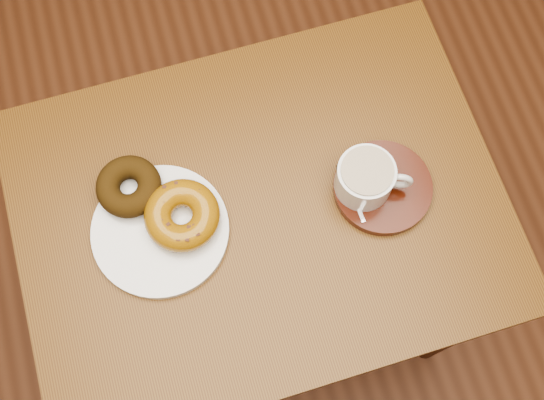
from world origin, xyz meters
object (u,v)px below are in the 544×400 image
object	(u,v)px
donut_plate	(160,231)
saucer	(382,187)
cafe_table	(261,228)
coffee_cup	(366,178)

from	to	relation	value
donut_plate	saucer	world-z (taller)	saucer
cafe_table	saucer	size ratio (longest dim) A/B	4.97
saucer	coffee_cup	xyz separation A→B (m)	(-0.03, 0.01, 0.04)
cafe_table	coffee_cup	xyz separation A→B (m)	(0.16, -0.01, 0.16)
cafe_table	donut_plate	bearing A→B (deg)	177.63
saucer	coffee_cup	distance (m)	0.05
saucer	donut_plate	bearing A→B (deg)	175.39
donut_plate	saucer	distance (m)	0.35
cafe_table	donut_plate	world-z (taller)	donut_plate
cafe_table	donut_plate	distance (m)	0.20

